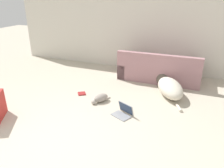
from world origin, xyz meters
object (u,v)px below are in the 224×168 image
at_px(dog, 169,87).
at_px(laptop_open, 124,111).
at_px(couch, 159,71).
at_px(cat, 100,98).
at_px(book_red, 82,94).

distance_m(dog, laptop_open, 1.41).
relative_size(couch, cat, 4.44).
bearing_deg(couch, cat, 61.70).
xyz_separation_m(couch, book_red, (-1.45, -1.53, -0.24)).
distance_m(couch, dog, 0.86).
distance_m(dog, book_red, 1.98).
distance_m(couch, laptop_open, 2.05).
relative_size(couch, book_red, 8.88).
distance_m(couch, book_red, 2.12).
xyz_separation_m(dog, cat, (-1.27, -0.93, -0.10)).
bearing_deg(book_red, laptop_open, -22.85).
bearing_deg(dog, couch, 0.30).
height_order(couch, book_red, couch).
bearing_deg(dog, book_red, 87.12).
height_order(couch, dog, couch).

